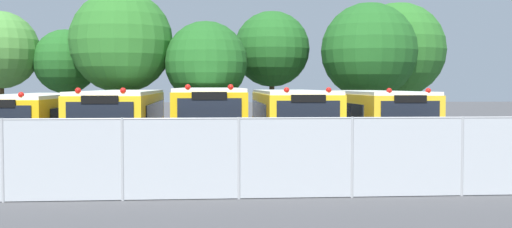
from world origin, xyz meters
name	(u,v)px	position (x,y,z in m)	size (l,w,h in m)	color
ground_plane	(209,155)	(0.00, 0.00, 0.00)	(160.00, 160.00, 0.00)	#424244
school_bus_0	(39,122)	(-6.43, -0.14, 1.33)	(2.66, 10.44, 2.52)	yellow
school_bus_1	(124,120)	(-3.24, -0.25, 1.40)	(2.52, 11.60, 2.65)	yellow
school_bus_2	(210,118)	(0.03, -0.11, 1.45)	(2.51, 10.85, 2.75)	yellow
school_bus_3	(290,119)	(3.17, -0.13, 1.40)	(2.67, 10.38, 2.66)	yellow
school_bus_4	(372,119)	(6.41, -0.25, 1.39)	(2.47, 9.35, 2.63)	yellow
tree_1	(67,61)	(-7.37, 9.14, 4.01)	(3.36, 3.36, 5.66)	#4C3823
tree_2	(118,41)	(-4.53, 7.56, 4.93)	(5.16, 5.16, 7.50)	#4C3823
tree_3	(207,62)	(-0.07, 7.04, 3.87)	(4.13, 4.13, 5.94)	#4C3823
tree_4	(272,47)	(3.47, 9.70, 4.80)	(4.13, 4.13, 6.78)	#4C3823
tree_5	(368,52)	(8.22, 7.51, 4.46)	(4.96, 4.96, 6.99)	#4C3823
tree_6	(397,51)	(10.26, 9.11, 4.60)	(5.13, 5.13, 7.22)	#4C3823
chainlink_fence	(181,157)	(-0.69, -9.68, 1.01)	(19.23, 0.07, 1.96)	#9EA0A3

